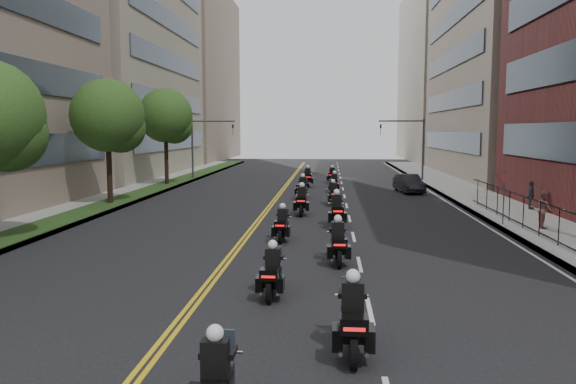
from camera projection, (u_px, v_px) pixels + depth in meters
name	position (u px, v px, depth m)	size (l,w,h in m)	color
sidewalk_right	(494.00, 206.00, 33.56)	(4.00, 90.00, 0.15)	gray
sidewalk_left	(104.00, 202.00, 35.32)	(4.00, 90.00, 0.15)	gray
grass_strip	(117.00, 201.00, 35.25)	(2.00, 90.00, 0.04)	#163814
building_right_tan	(532.00, 21.00, 54.01)	(15.11, 28.00, 30.00)	gray
building_right_far	(460.00, 73.00, 83.96)	(15.00, 28.00, 26.00)	gray
building_left_mid	(93.00, 7.00, 56.97)	(16.11, 28.00, 34.00)	gray
building_left_far	(175.00, 75.00, 87.15)	(16.00, 28.00, 26.00)	gray
iron_fence	(570.00, 231.00, 20.65)	(0.05, 28.00, 1.50)	black
street_trees	(69.00, 120.00, 28.35)	(4.40, 38.40, 7.98)	black
traffic_signal_right	(412.00, 140.00, 50.19)	(4.09, 0.20, 5.60)	#3F3F44
traffic_signal_left	(203.00, 140.00, 51.59)	(4.09, 0.20, 5.60)	#3F3F44
motorcycle_1	(353.00, 321.00, 11.54)	(0.55, 2.38, 1.76)	black
motorcycle_2	(272.00, 274.00, 15.57)	(0.49, 2.13, 1.58)	black
motorcycle_3	(338.00, 244.00, 19.42)	(0.55, 2.29, 1.69)	black
motorcycle_4	(282.00, 226.00, 23.42)	(0.50, 2.13, 1.57)	black
motorcycle_5	(337.00, 212.00, 26.68)	(0.58, 2.45, 1.81)	black
motorcycle_6	(302.00, 202.00, 30.51)	(0.55, 2.41, 1.78)	black
motorcycle_7	(333.00, 195.00, 34.41)	(0.63, 2.18, 1.61)	black
motorcycle_8	(302.00, 189.00, 37.77)	(0.67, 2.28, 1.69)	black
motorcycle_9	(334.00, 184.00, 41.48)	(0.51, 2.17, 1.60)	black
motorcycle_10	(308.00, 178.00, 45.59)	(0.64, 2.38, 1.76)	black
motorcycle_11	(332.00, 176.00, 48.62)	(0.62, 2.12, 1.57)	black
parked_sedan	(409.00, 183.00, 41.41)	(1.42, 4.08, 1.34)	black
pedestrian_b	(545.00, 209.00, 25.60)	(0.83, 0.65, 1.71)	#89504B
pedestrian_c	(531.00, 195.00, 31.64)	(0.94, 0.39, 1.61)	#3F4147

